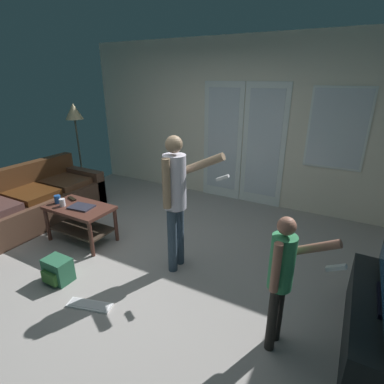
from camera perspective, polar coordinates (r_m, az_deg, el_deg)
ground_plane at (r=3.70m, az=-10.24°, el=-13.55°), size 5.44×5.10×0.02m
wall_back_with_doors at (r=5.24m, az=7.23°, el=12.69°), size 5.44×0.09×2.71m
leather_couch at (r=5.10m, az=-28.40°, el=-2.00°), size 0.89×2.12×0.81m
coffee_table at (r=4.21m, az=-20.51°, el=-4.31°), size 0.87×0.50×0.50m
tv_stand at (r=2.96m, az=31.63°, el=-21.01°), size 0.41×1.34×0.47m
person_adult at (r=3.17m, az=-3.04°, el=-0.19°), size 0.66×0.43×1.53m
person_child at (r=2.42m, az=16.83°, el=-14.63°), size 0.52×0.31×1.16m
floor_lamp at (r=5.81m, az=-21.50°, el=13.08°), size 0.31×0.31×1.64m
backpack at (r=3.62m, az=-24.24°, el=-13.46°), size 0.29×0.24×0.27m
loose_keyboard at (r=3.25m, az=-18.96°, el=-19.72°), size 0.46×0.25×0.02m
laptop_closed at (r=4.10m, az=-20.34°, el=-2.68°), size 0.33×0.25×0.02m
cup_near_edge at (r=4.35m, az=-24.27°, el=-1.27°), size 0.08×0.08×0.11m
cup_by_laptop at (r=4.22m, az=-23.52°, el=-1.87°), size 0.07×0.07×0.10m
tv_remote_black at (r=4.41m, az=-21.93°, el=-1.19°), size 0.18×0.10×0.02m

